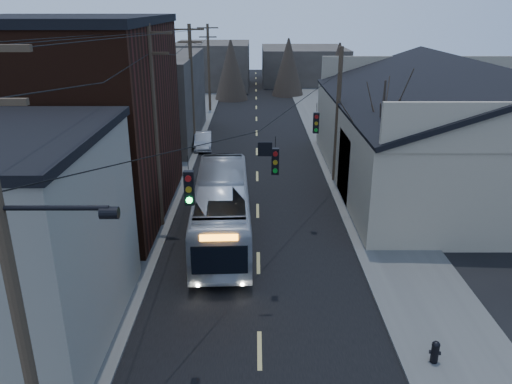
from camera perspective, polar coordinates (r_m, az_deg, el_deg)
road_surface at (r=37.26m, az=0.11°, el=3.79°), size 9.00×110.00×0.02m
sidewalk_left at (r=37.79m, az=-9.82°, el=3.80°), size 4.00×110.00×0.12m
sidewalk_right at (r=37.84m, az=10.02°, el=3.81°), size 4.00×110.00×0.12m
building_brick at (r=28.10m, az=-20.83°, el=7.38°), size 10.00×12.00×10.00m
building_left_far at (r=43.33m, az=-12.80°, el=10.41°), size 9.00×14.00×7.00m
warehouse at (r=34.34m, az=22.50°, el=5.40°), size 16.16×20.60×7.73m
building_far_left at (r=71.34m, az=-4.98°, el=14.25°), size 10.00×12.00×6.00m
building_far_right at (r=76.46m, az=5.41°, el=14.28°), size 12.00×14.00×5.00m
bare_tree at (r=27.47m, az=13.94°, el=4.83°), size 0.40×0.40×7.20m
utility_lines at (r=30.52m, az=-5.77°, el=9.48°), size 11.24×45.28×10.50m
bus at (r=24.31m, az=-3.92°, el=-1.88°), size 3.02×10.95×3.02m
parked_car at (r=40.22m, az=-6.08°, el=5.85°), size 1.62×3.91×1.26m
fire_hydrant at (r=17.47m, az=19.79°, el=-16.73°), size 0.38×0.27×0.78m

